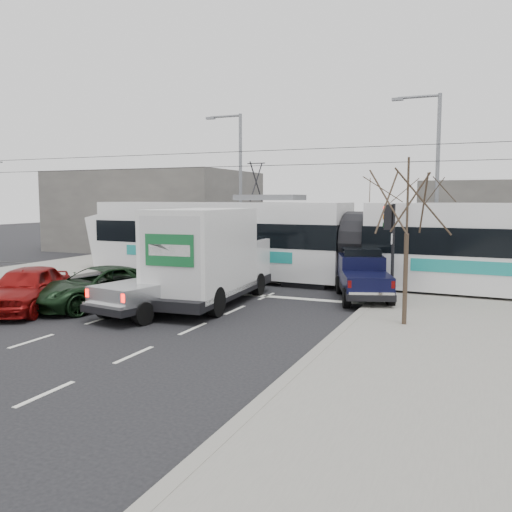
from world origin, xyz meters
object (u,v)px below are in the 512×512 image
at_px(silver_pickup, 168,283).
at_px(red_car, 27,288).
at_px(traffic_signal, 390,231).
at_px(box_truck, 209,258).
at_px(navy_pickup, 363,275).
at_px(green_car, 99,287).
at_px(street_lamp_near, 433,175).
at_px(bare_tree, 408,203).
at_px(street_lamp_far, 238,179).
at_px(tram, 357,243).

height_order(silver_pickup, red_car, silver_pickup).
relative_size(traffic_signal, box_truck, 0.49).
relative_size(box_truck, navy_pickup, 1.47).
xyz_separation_m(navy_pickup, green_car, (-8.55, -5.25, -0.24)).
relative_size(street_lamp_near, box_truck, 1.24).
bearing_deg(bare_tree, street_lamp_far, 131.12).
distance_m(bare_tree, navy_pickup, 5.67).
relative_size(street_lamp_near, silver_pickup, 1.59).
bearing_deg(traffic_signal, silver_pickup, -146.81).
bearing_deg(tram, green_car, -131.09).
xyz_separation_m(street_lamp_far, silver_pickup, (3.77, -14.00, -4.14)).
bearing_deg(navy_pickup, traffic_signal, -39.32).
bearing_deg(silver_pickup, box_truck, 74.03).
distance_m(bare_tree, street_lamp_near, 11.58).
bearing_deg(street_lamp_far, green_car, -85.88).
bearing_deg(street_lamp_near, bare_tree, -88.58).
bearing_deg(green_car, street_lamp_near, 68.99).
distance_m(bare_tree, red_car, 13.18).
relative_size(tram, red_car, 5.89).
xyz_separation_m(tram, navy_pickup, (0.83, -2.61, -1.02)).
bearing_deg(red_car, tram, 22.18).
distance_m(traffic_signal, green_car, 10.96).
xyz_separation_m(box_truck, green_car, (-3.54, -1.94, -1.04)).
relative_size(bare_tree, tram, 0.18).
bearing_deg(navy_pickup, green_car, -167.34).
bearing_deg(red_car, box_truck, 10.73).
distance_m(box_truck, navy_pickup, 6.06).
height_order(traffic_signal, street_lamp_near, street_lamp_near).
bearing_deg(street_lamp_far, red_car, -92.94).
relative_size(street_lamp_far, red_car, 1.92).
relative_size(silver_pickup, navy_pickup, 1.14).
bearing_deg(street_lamp_near, red_car, -131.49).
xyz_separation_m(box_truck, navy_pickup, (5.01, 3.31, -0.80)).
relative_size(traffic_signal, street_lamp_far, 0.40).
xyz_separation_m(traffic_signal, red_car, (-11.47, -6.42, -1.94)).
distance_m(bare_tree, green_car, 11.21).
bearing_deg(traffic_signal, navy_pickup, 159.55).
height_order(traffic_signal, box_truck, traffic_signal).
distance_m(silver_pickup, box_truck, 1.95).
bearing_deg(green_car, street_lamp_far, 113.38).
relative_size(silver_pickup, box_truck, 0.78).
xyz_separation_m(tram, red_car, (-9.58, -9.43, -1.19)).
relative_size(street_lamp_near, street_lamp_far, 1.00).
distance_m(traffic_signal, street_lamp_far, 14.47).
bearing_deg(navy_pickup, bare_tree, -82.32).
relative_size(street_lamp_far, tram, 0.33).
bearing_deg(tram, navy_pickup, -68.97).
bearing_deg(street_lamp_far, navy_pickup, -43.52).
bearing_deg(navy_pickup, box_truck, -165.47).
bearing_deg(street_lamp_near, navy_pickup, -105.06).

